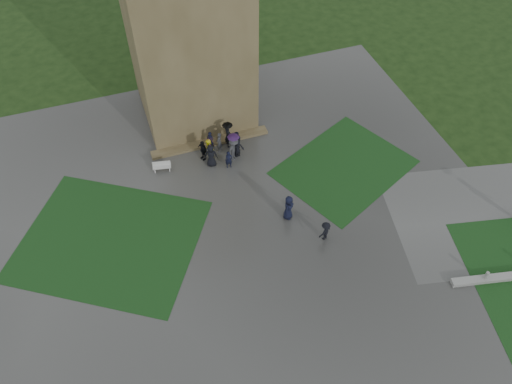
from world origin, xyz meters
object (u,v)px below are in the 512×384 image
object	(u,v)px
pedestrian_mid	(288,207)
pedestrian_near	(325,231)
tower	(184,4)
bench	(162,166)

from	to	relation	value
pedestrian_mid	pedestrian_near	world-z (taller)	pedestrian_mid
tower	pedestrian_mid	distance (m)	15.49
pedestrian_near	pedestrian_mid	bearing A→B (deg)	-81.25
tower	pedestrian_near	bearing A→B (deg)	-73.57
bench	pedestrian_near	xyz separation A→B (m)	(8.54, -9.34, 0.37)
pedestrian_mid	pedestrian_near	distance (m)	2.86
tower	pedestrian_mid	bearing A→B (deg)	-77.08
bench	pedestrian_mid	xyz separation A→B (m)	(6.98, -6.94, 0.58)
pedestrian_mid	bench	bearing A→B (deg)	86.91
bench	pedestrian_near	bearing A→B (deg)	-36.86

